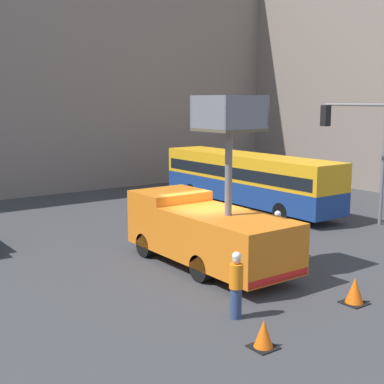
# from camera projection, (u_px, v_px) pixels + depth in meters

# --- Properties ---
(ground_plane) EXTENTS (120.00, 120.00, 0.00)m
(ground_plane) POSITION_uv_depth(u_px,v_px,m) (205.00, 261.00, 19.88)
(ground_plane) COLOR #38383A
(building_backdrop_far) EXTENTS (44.00, 10.00, 16.40)m
(building_backdrop_far) POSITION_uv_depth(u_px,v_px,m) (8.00, 66.00, 35.99)
(building_backdrop_far) COLOR gray
(building_backdrop_far) RESTS_ON ground_plane
(utility_truck) EXTENTS (2.58, 7.03, 6.04)m
(utility_truck) POSITION_uv_depth(u_px,v_px,m) (207.00, 228.00, 18.94)
(utility_truck) COLOR orange
(utility_truck) RESTS_ON ground_plane
(city_bus) EXTENTS (2.46, 11.96, 2.97)m
(city_bus) POSITION_uv_depth(u_px,v_px,m) (247.00, 177.00, 29.44)
(city_bus) COLOR navy
(city_bus) RESTS_ON ground_plane
(traffic_light_pole) EXTENTS (4.15, 3.89, 5.99)m
(traffic_light_pole) POSITION_uv_depth(u_px,v_px,m) (364.00, 140.00, 24.29)
(traffic_light_pole) COLOR slate
(traffic_light_pole) RESTS_ON ground_plane
(road_worker_near_truck) EXTENTS (0.38, 0.38, 1.88)m
(road_worker_near_truck) POSITION_uv_depth(u_px,v_px,m) (236.00, 285.00, 14.47)
(road_worker_near_truck) COLOR navy
(road_worker_near_truck) RESTS_ON ground_plane
(road_worker_directing) EXTENTS (0.38, 0.38, 1.85)m
(road_worker_directing) POSITION_uv_depth(u_px,v_px,m) (277.00, 235.00, 19.93)
(road_worker_directing) COLOR navy
(road_worker_directing) RESTS_ON ground_plane
(traffic_cone_near_truck) EXTENTS (0.69, 0.69, 0.79)m
(traffic_cone_near_truck) POSITION_uv_depth(u_px,v_px,m) (355.00, 291.00, 15.62)
(traffic_cone_near_truck) COLOR black
(traffic_cone_near_truck) RESTS_ON ground_plane
(traffic_cone_mid_road) EXTENTS (0.62, 0.62, 0.71)m
(traffic_cone_mid_road) POSITION_uv_depth(u_px,v_px,m) (264.00, 335.00, 12.81)
(traffic_cone_mid_road) COLOR black
(traffic_cone_mid_road) RESTS_ON ground_plane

